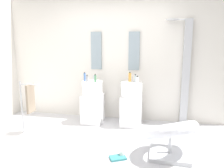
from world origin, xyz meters
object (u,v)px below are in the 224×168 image
Objects in this scene: soap_bottle_clear at (135,78)px; soap_bottle_green at (95,78)px; pedestal_sink_left at (92,102)px; magazine_teal at (118,158)px; soap_bottle_amber at (130,77)px; shower_column at (185,70)px; coffee_mug at (122,154)px; soap_bottle_grey at (87,79)px; pedestal_sink_right at (131,104)px; lounge_chair at (170,133)px; towel_rack at (29,100)px; soap_bottle_white at (137,80)px; soap_bottle_blue at (85,77)px.

soap_bottle_green is at bearing -165.35° from soap_bottle_clear.
pedestal_sink_left is 1.59m from magazine_teal.
soap_bottle_clear is at bearing -0.18° from soap_bottle_amber.
soap_bottle_clear is (-0.94, -0.18, -0.15)m from shower_column.
soap_bottle_grey is at bearing 127.15° from coffee_mug.
lounge_chair is (0.68, -1.10, -0.08)m from pedestal_sink_right.
towel_rack is 6.03× the size of soap_bottle_green.
soap_bottle_clear is at bearing -169.16° from shower_column.
magazine_teal is 1.17× the size of soap_bottle_amber.
shower_column is at bearing 16.24° from pedestal_sink_right.
soap_bottle_grey is (-0.96, -0.12, 0.01)m from soap_bottle_white.
pedestal_sink_right is 6.65× the size of soap_bottle_grey.
soap_bottle_grey is at bearing -163.87° from soap_bottle_amber.
pedestal_sink_right is at bearing 0.51° from soap_bottle_blue.
towel_rack is 1.88m from magazine_teal.
magazine_teal is at bearing -91.24° from pedestal_sink_right.
magazine_teal is 2.50× the size of coffee_mug.
soap_bottle_green is (-0.80, -0.09, 0.01)m from soap_bottle_white.
soap_bottle_grey is (-0.85, -0.12, 0.49)m from pedestal_sink_right.
towel_rack is (-2.72, -1.05, -0.45)m from shower_column.
shower_column is at bearing 9.26° from pedestal_sink_left.
soap_bottle_blue reaches higher than soap_bottle_white.
soap_bottle_white is at bearing 7.37° from soap_bottle_grey.
soap_bottle_white is at bearing 117.66° from lounge_chair.
pedestal_sink_left is 1.84m from lounge_chair.
towel_rack is at bearing -158.85° from shower_column.
soap_bottle_amber reaches higher than soap_bottle_white.
towel_rack is 6.60× the size of soap_bottle_grey.
shower_column is 1.96m from soap_bottle_blue.
soap_bottle_white is 0.85× the size of soap_bottle_green.
soap_bottle_blue is (-1.93, -0.30, -0.14)m from shower_column.
towel_rack reaches higher than magazine_teal.
pedestal_sink_right is 0.47× the size of shower_column.
coffee_mug is (1.73, -0.50, -0.57)m from towel_rack.
magazine_teal is at bearing -123.11° from coffee_mug.
soap_bottle_green is at bearing 12.52° from soap_bottle_grey.
soap_bottle_green is at bearing -43.17° from pedestal_sink_left.
soap_bottle_clear is (0.06, 0.11, 0.49)m from pedestal_sink_right.
soap_bottle_amber is (1.67, 0.87, 0.32)m from towel_rack.
coffee_mug is 1.68m from soap_bottle_grey.
soap_bottle_clear is 0.95× the size of soap_bottle_green.
pedestal_sink_right is at bearing 8.05° from soap_bottle_grey.
soap_bottle_clear is at bearing 88.27° from coffee_mug.
soap_bottle_white reaches higher than pedestal_sink_right.
soap_bottle_clear is at bearing 62.59° from pedestal_sink_right.
magazine_teal is 1.85m from soap_bottle_blue.
pedestal_sink_left is 1.02m from soap_bottle_white.
lounge_chair is at bearing -62.62° from soap_bottle_clear.
soap_bottle_blue is 1.04m from soap_bottle_white.
towel_rack is (-2.40, 0.34, 0.28)m from lounge_chair.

